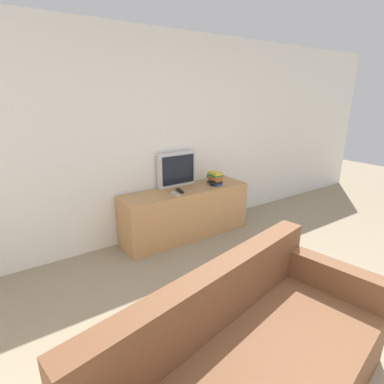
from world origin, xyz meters
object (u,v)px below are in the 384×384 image
(remote_on_stand, at_px, (180,191))
(tv_stand, at_px, (186,213))
(remote_secondary, at_px, (176,194))
(television, at_px, (177,169))
(couch, at_px, (251,373))
(book_stack, at_px, (215,178))

(remote_on_stand, bearing_deg, tv_stand, 22.22)
(remote_on_stand, xyz_separation_m, remote_secondary, (-0.11, -0.08, 0.00))
(tv_stand, xyz_separation_m, remote_secondary, (-0.23, -0.13, 0.34))
(tv_stand, relative_size, television, 3.15)
(couch, distance_m, book_stack, 2.67)
(television, xyz_separation_m, remote_secondary, (-0.22, -0.33, -0.22))
(television, height_order, remote_on_stand, television)
(book_stack, bearing_deg, tv_stand, 173.44)
(couch, height_order, remote_secondary, couch)
(television, bearing_deg, book_stack, -28.78)
(television, distance_m, book_stack, 0.54)
(tv_stand, xyz_separation_m, remote_on_stand, (-0.12, -0.05, 0.34))
(television, height_order, couch, television)
(tv_stand, bearing_deg, remote_on_stand, -157.78)
(couch, bearing_deg, remote_on_stand, 57.36)
(tv_stand, bearing_deg, couch, -114.14)
(couch, bearing_deg, television, 57.16)
(tv_stand, xyz_separation_m, television, (-0.01, 0.20, 0.56))
(couch, bearing_deg, tv_stand, 55.16)
(tv_stand, bearing_deg, book_stack, -6.56)
(television, xyz_separation_m, couch, (-0.99, -2.44, -0.60))
(tv_stand, xyz_separation_m, book_stack, (0.45, -0.05, 0.43))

